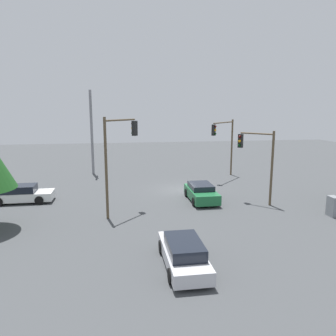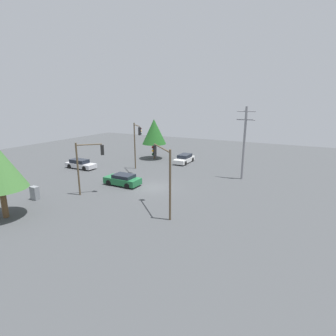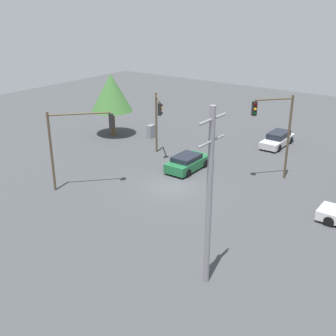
{
  "view_description": "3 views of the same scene",
  "coord_description": "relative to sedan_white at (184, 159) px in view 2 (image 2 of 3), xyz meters",
  "views": [
    {
      "loc": [
        27.79,
        -5.61,
        7.3
      ],
      "look_at": [
        -0.18,
        -1.17,
        1.99
      ],
      "focal_mm": 35.0,
      "sensor_mm": 36.0,
      "label": 1
    },
    {
      "loc": [
        -14.78,
        24.63,
        9.69
      ],
      "look_at": [
        -1.29,
        -1.35,
        2.15
      ],
      "focal_mm": 28.0,
      "sensor_mm": 36.0,
      "label": 2
    },
    {
      "loc": [
        -23.73,
        -17.05,
        13.26
      ],
      "look_at": [
        -0.24,
        0.12,
        1.56
      ],
      "focal_mm": 45.0,
      "sensor_mm": 36.0,
      "label": 3
    }
  ],
  "objects": [
    {
      "name": "sedan_green",
      "position": [
        1.76,
        13.91,
        0.01
      ],
      "size": [
        4.29,
        2.02,
        1.33
      ],
      "rotation": [
        0.0,
        0.0,
        -1.57
      ],
      "color": "#1E6638",
      "rests_on": "ground_plane"
    },
    {
      "name": "sedan_white",
      "position": [
        0.0,
        0.0,
        0.0
      ],
      "size": [
        1.93,
        4.66,
        1.35
      ],
      "color": "silver",
      "rests_on": "ground_plane"
    },
    {
      "name": "utility_pole_tall",
      "position": [
        -10.17,
        4.83,
        4.16
      ],
      "size": [
        2.2,
        0.28,
        9.06
      ],
      "color": "gray",
      "rests_on": "ground_plane"
    },
    {
      "name": "tree_left",
      "position": [
        5.87,
        -0.54,
        3.98
      ],
      "size": [
        4.05,
        4.05,
        6.73
      ],
      "color": "#4C3823",
      "rests_on": "ground_plane"
    },
    {
      "name": "traffic_signal_cross",
      "position": [
        3.99,
        7.49,
        3.86
      ],
      "size": [
        2.53,
        2.31,
        6.67
      ],
      "rotation": [
        0.0,
        0.0,
        2.41
      ],
      "color": "brown",
      "rests_on": "ground_plane"
    },
    {
      "name": "traffic_signal_main",
      "position": [
        -6.09,
        18.38,
        3.51
      ],
      "size": [
        3.51,
        3.34,
        5.99
      ],
      "rotation": [
        0.0,
        0.0,
        -0.76
      ],
      "color": "brown",
      "rests_on": "ground_plane"
    },
    {
      "name": "electrical_cabinet",
      "position": [
        6.77,
        21.76,
        0.03
      ],
      "size": [
        0.81,
        0.54,
        1.36
      ],
      "primitive_type": "cube",
      "color": "gray",
      "rests_on": "ground_plane"
    },
    {
      "name": "traffic_signal_aux",
      "position": [
        2.97,
        17.92,
        3.13
      ],
      "size": [
        2.15,
        2.11,
        5.57
      ],
      "rotation": [
        0.0,
        0.0,
        3.91
      ],
      "color": "brown",
      "rests_on": "ground_plane"
    },
    {
      "name": "sedan_silver",
      "position": [
        12.13,
        10.33,
        -0.01
      ],
      "size": [
        4.72,
        1.86,
        1.33
      ],
      "rotation": [
        0.0,
        0.0,
        1.57
      ],
      "color": "silver",
      "rests_on": "ground_plane"
    },
    {
      "name": "ground_plane",
      "position": [
        -1.81,
        13.02,
        -0.65
      ],
      "size": [
        80.0,
        80.0,
        0.0
      ],
      "primitive_type": "plane",
      "color": "#424447"
    }
  ]
}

